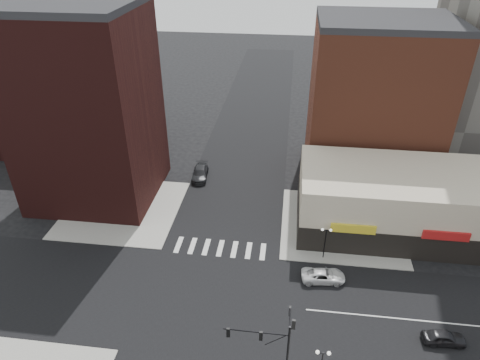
{
  "coord_description": "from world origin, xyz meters",
  "views": [
    {
      "loc": [
        7.16,
        -30.48,
        33.59
      ],
      "look_at": [
        2.53,
        6.17,
        11.0
      ],
      "focal_mm": 32.0,
      "sensor_mm": 36.0,
      "label": 1
    }
  ],
  "objects_px": {
    "street_lamp_se_a": "(322,359)",
    "street_lamp_ne": "(326,236)",
    "dark_sedan_east": "(444,338)",
    "traffic_signal": "(277,339)",
    "dark_sedan_north": "(200,173)",
    "white_suv": "(323,276)"
  },
  "relations": [
    {
      "from": "street_lamp_ne",
      "to": "street_lamp_se_a",
      "type": "bearing_deg",
      "value": -93.58
    },
    {
      "from": "street_lamp_ne",
      "to": "dark_sedan_north",
      "type": "xyz_separation_m",
      "value": [
        -17.82,
        15.98,
        -2.5
      ]
    },
    {
      "from": "street_lamp_se_a",
      "to": "street_lamp_ne",
      "type": "xyz_separation_m",
      "value": [
        1.0,
        16.0,
        0.0
      ]
    },
    {
      "from": "street_lamp_ne",
      "to": "dark_sedan_east",
      "type": "distance_m",
      "value": 15.02
    },
    {
      "from": "street_lamp_ne",
      "to": "white_suv",
      "type": "distance_m",
      "value": 4.47
    },
    {
      "from": "dark_sedan_east",
      "to": "dark_sedan_north",
      "type": "relative_size",
      "value": 0.72
    },
    {
      "from": "street_lamp_ne",
      "to": "dark_sedan_east",
      "type": "relative_size",
      "value": 1.07
    },
    {
      "from": "street_lamp_ne",
      "to": "white_suv",
      "type": "relative_size",
      "value": 0.88
    },
    {
      "from": "street_lamp_ne",
      "to": "white_suv",
      "type": "height_order",
      "value": "street_lamp_ne"
    },
    {
      "from": "street_lamp_se_a",
      "to": "dark_sedan_north",
      "type": "height_order",
      "value": "street_lamp_se_a"
    },
    {
      "from": "street_lamp_ne",
      "to": "dark_sedan_north",
      "type": "bearing_deg",
      "value": 138.1
    },
    {
      "from": "traffic_signal",
      "to": "street_lamp_se_a",
      "type": "distance_m",
      "value": 4.12
    },
    {
      "from": "street_lamp_se_a",
      "to": "dark_sedan_north",
      "type": "relative_size",
      "value": 0.77
    },
    {
      "from": "street_lamp_se_a",
      "to": "dark_sedan_east",
      "type": "xyz_separation_m",
      "value": [
        11.56,
        5.66,
        -2.63
      ]
    },
    {
      "from": "dark_sedan_east",
      "to": "street_lamp_ne",
      "type": "bearing_deg",
      "value": 42.84
    },
    {
      "from": "traffic_signal",
      "to": "dark_sedan_east",
      "type": "bearing_deg",
      "value": 19.7
    },
    {
      "from": "white_suv",
      "to": "dark_sedan_north",
      "type": "bearing_deg",
      "value": 36.59
    },
    {
      "from": "street_lamp_se_a",
      "to": "dark_sedan_north",
      "type": "bearing_deg",
      "value": 117.73
    },
    {
      "from": "street_lamp_se_a",
      "to": "dark_sedan_north",
      "type": "xyz_separation_m",
      "value": [
        -16.82,
        31.98,
        -2.5
      ]
    },
    {
      "from": "white_suv",
      "to": "dark_sedan_north",
      "type": "distance_m",
      "value": 26.37
    },
    {
      "from": "dark_sedan_north",
      "to": "traffic_signal",
      "type": "bearing_deg",
      "value": -72.61
    },
    {
      "from": "street_lamp_se_a",
      "to": "street_lamp_ne",
      "type": "distance_m",
      "value": 16.03
    }
  ]
}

